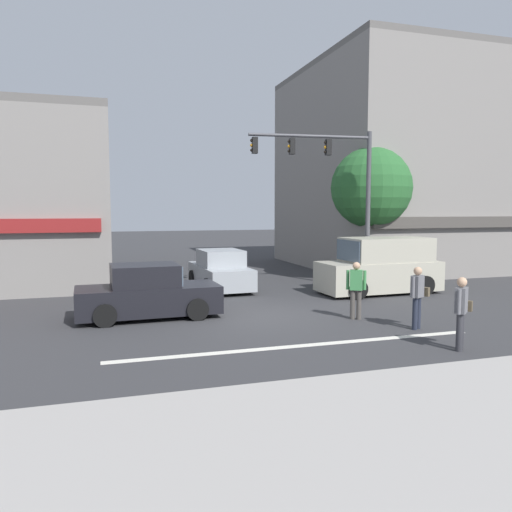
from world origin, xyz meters
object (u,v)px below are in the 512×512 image
object	(u,v)px
traffic_light_mast	(337,180)
van_waiting_far	(381,267)
street_tree	(371,188)
pedestrian_foreground_with_bag	(461,309)
sedan_crossing_leftbound	(148,294)
pedestrian_far_side	(418,294)
sedan_crossing_rightbound	(220,271)
pedestrian_mid_crossing	(356,287)

from	to	relation	value
traffic_light_mast	van_waiting_far	xyz separation A→B (m)	(1.31, -1.17, -3.30)
street_tree	pedestrian_foreground_with_bag	bearing A→B (deg)	-109.27
sedan_crossing_leftbound	pedestrian_far_side	bearing A→B (deg)	-27.82
traffic_light_mast	van_waiting_far	bearing A→B (deg)	-41.69
pedestrian_far_side	sedan_crossing_rightbound	bearing A→B (deg)	113.30
street_tree	sedan_crossing_leftbound	size ratio (longest dim) A/B	1.41
sedan_crossing_rightbound	van_waiting_far	size ratio (longest dim) A/B	0.90
street_tree	pedestrian_foreground_with_bag	world-z (taller)	street_tree
street_tree	pedestrian_far_side	xyz separation A→B (m)	(-3.28, -8.15, -3.14)
van_waiting_far	sedan_crossing_leftbound	bearing A→B (deg)	-168.54
street_tree	traffic_light_mast	size ratio (longest dim) A/B	0.95
pedestrian_far_side	pedestrian_foreground_with_bag	bearing A→B (deg)	-97.83
traffic_light_mast	pedestrian_foreground_with_bag	xyz separation A→B (m)	(-1.10, -8.52, -3.35)
sedan_crossing_leftbound	street_tree	bearing A→B (deg)	24.76
sedan_crossing_leftbound	pedestrian_mid_crossing	bearing A→B (deg)	-19.36
street_tree	pedestrian_mid_crossing	size ratio (longest dim) A/B	3.51
street_tree	sedan_crossing_rightbound	world-z (taller)	street_tree
van_waiting_far	pedestrian_far_side	size ratio (longest dim) A/B	2.79
sedan_crossing_leftbound	pedestrian_far_side	size ratio (longest dim) A/B	2.49
sedan_crossing_rightbound	pedestrian_far_side	distance (m)	8.80
street_tree	sedan_crossing_leftbound	bearing A→B (deg)	-155.24
sedan_crossing_leftbound	sedan_crossing_rightbound	bearing A→B (deg)	54.55
pedestrian_far_side	street_tree	bearing A→B (deg)	68.09
sedan_crossing_rightbound	pedestrian_far_side	world-z (taller)	pedestrian_far_side
traffic_light_mast	pedestrian_mid_crossing	distance (m)	6.26
street_tree	traffic_light_mast	world-z (taller)	traffic_light_mast
traffic_light_mast	sedan_crossing_leftbound	world-z (taller)	traffic_light_mast
pedestrian_mid_crossing	pedestrian_far_side	world-z (taller)	same
sedan_crossing_rightbound	van_waiting_far	bearing A→B (deg)	-26.09
sedan_crossing_rightbound	pedestrian_mid_crossing	bearing A→B (deg)	-69.19
pedestrian_mid_crossing	van_waiting_far	bearing A→B (deg)	50.63
street_tree	sedan_crossing_leftbound	world-z (taller)	street_tree
van_waiting_far	sedan_crossing_rightbound	bearing A→B (deg)	153.91
van_waiting_far	pedestrian_mid_crossing	size ratio (longest dim) A/B	2.79
traffic_light_mast	pedestrian_mid_crossing	size ratio (longest dim) A/B	3.71
pedestrian_mid_crossing	sedan_crossing_rightbound	bearing A→B (deg)	110.81
pedestrian_foreground_with_bag	pedestrian_mid_crossing	xyz separation A→B (m)	(-0.71, 3.55, -0.00)
sedan_crossing_rightbound	pedestrian_mid_crossing	world-z (taller)	pedestrian_mid_crossing
sedan_crossing_leftbound	traffic_light_mast	bearing A→B (deg)	21.47
traffic_light_mast	pedestrian_mid_crossing	world-z (taller)	traffic_light_mast
sedan_crossing_rightbound	pedestrian_foreground_with_bag	bearing A→B (deg)	-72.41
van_waiting_far	sedan_crossing_leftbound	world-z (taller)	van_waiting_far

